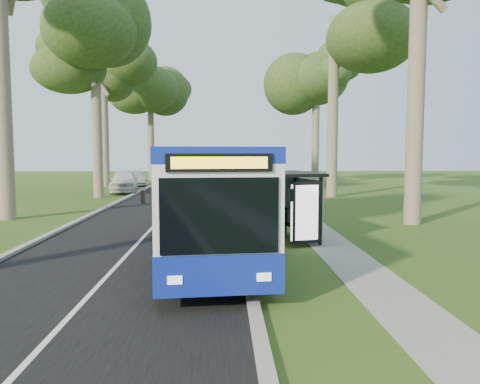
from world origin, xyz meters
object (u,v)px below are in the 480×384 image
object	(u,v)px
bus_shelter	(297,193)
car_white	(124,181)
bus	(203,197)
bus_stop_sign	(254,208)
car_silver	(134,178)
litter_bin	(279,222)

from	to	relation	value
bus_shelter	car_white	size ratio (longest dim) A/B	0.62
bus_shelter	bus	bearing A→B (deg)	-174.13
car_white	bus_stop_sign	bearing A→B (deg)	-77.84
bus	bus_stop_sign	distance (m)	1.92
bus_stop_sign	car_silver	xyz separation A→B (m)	(-8.95, 28.61, -0.79)
bus_stop_sign	bus	bearing A→B (deg)	133.75
bus	bus_shelter	bearing A→B (deg)	13.43
litter_bin	car_silver	xyz separation A→B (m)	(-10.07, 25.46, 0.14)
litter_bin	bus	bearing A→B (deg)	-142.82
litter_bin	car_silver	bearing A→B (deg)	111.58
car_white	car_silver	world-z (taller)	car_white
car_white	car_silver	size ratio (longest dim) A/B	1.20
bus_shelter	bus_stop_sign	bearing A→B (deg)	-139.25
bus_stop_sign	litter_bin	world-z (taller)	bus_stop_sign
bus_stop_sign	litter_bin	distance (m)	3.48
car_silver	car_white	bearing A→B (deg)	-108.33
litter_bin	bus_stop_sign	bearing A→B (deg)	-109.59
bus_shelter	car_white	world-z (taller)	bus_shelter
bus	bus_stop_sign	bearing A→B (deg)	-41.99
car_white	car_silver	bearing A→B (deg)	85.67
bus_shelter	litter_bin	world-z (taller)	bus_shelter
bus_stop_sign	car_silver	distance (m)	29.99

